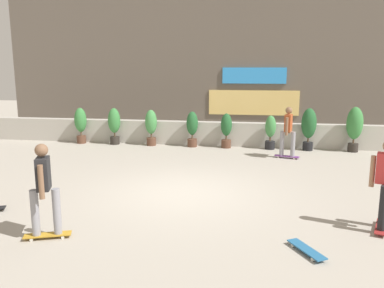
{
  "coord_description": "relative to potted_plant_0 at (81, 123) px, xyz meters",
  "views": [
    {
      "loc": [
        1.66,
        -8.91,
        2.96
      ],
      "look_at": [
        0.0,
        1.5,
        0.9
      ],
      "focal_mm": 36.83,
      "sensor_mm": 36.0,
      "label": 1
    }
  ],
  "objects": [
    {
      "name": "potted_plant_0",
      "position": [
        0.0,
        0.0,
        0.0
      ],
      "size": [
        0.47,
        0.47,
        1.4
      ],
      "color": "brown",
      "rests_on": "ground"
    },
    {
      "name": "skater_by_wall_left",
      "position": [
        3.22,
        -8.46,
        0.14
      ],
      "size": [
        0.82,
        0.53,
        1.7
      ],
      "color": "#BF8C26",
      "rests_on": "ground"
    },
    {
      "name": "skater_far_right",
      "position": [
        7.85,
        -1.42,
        0.14
      ],
      "size": [
        0.82,
        0.54,
        1.7
      ],
      "color": "#72338C",
      "rests_on": "ground"
    },
    {
      "name": "potted_plant_3",
      "position": [
        4.45,
        0.0,
        -0.05
      ],
      "size": [
        0.43,
        0.43,
        1.34
      ],
      "color": "brown",
      "rests_on": "ground"
    },
    {
      "name": "skateboard_near_camera",
      "position": [
        7.65,
        -8.32,
        -0.74
      ],
      "size": [
        0.58,
        0.79,
        0.08
      ],
      "color": "#266699",
      "rests_on": "ground"
    },
    {
      "name": "potted_plant_1",
      "position": [
        1.39,
        -0.0,
        0.01
      ],
      "size": [
        0.47,
        0.47,
        1.42
      ],
      "color": "#2D2823",
      "rests_on": "ground"
    },
    {
      "name": "potted_plant_2",
      "position": [
        2.86,
        0.0,
        -0.02
      ],
      "size": [
        0.45,
        0.45,
        1.37
      ],
      "color": "brown",
      "rests_on": "ground"
    },
    {
      "name": "potted_plant_6",
      "position": [
        8.69,
        -0.0,
        0.09
      ],
      "size": [
        0.53,
        0.53,
        1.53
      ],
      "color": "black",
      "rests_on": "ground"
    },
    {
      "name": "potted_plant_5",
      "position": [
        7.34,
        0.0,
        -0.13
      ],
      "size": [
        0.39,
        0.39,
        1.24
      ],
      "color": "black",
      "rests_on": "ground"
    },
    {
      "name": "potted_plant_4",
      "position": [
        5.74,
        0.0,
        -0.09
      ],
      "size": [
        0.41,
        0.41,
        1.29
      ],
      "color": "brown",
      "rests_on": "ground"
    },
    {
      "name": "potted_plant_7",
      "position": [
        10.25,
        -0.0,
        0.14
      ],
      "size": [
        0.56,
        0.56,
        1.6
      ],
      "color": "#2D2823",
      "rests_on": "ground"
    },
    {
      "name": "building_backdrop",
      "position": [
        5.09,
        4.45,
        2.44
      ],
      "size": [
        20.0,
        2.08,
        6.5
      ],
      "color": "#60564C",
      "rests_on": "ground"
    },
    {
      "name": "ground_plane",
      "position": [
        5.09,
        -5.55,
        -0.8
      ],
      "size": [
        48.0,
        48.0,
        0.0
      ],
      "primitive_type": "plane",
      "color": "#A8A093"
    },
    {
      "name": "planter_wall",
      "position": [
        5.09,
        0.45,
        -0.35
      ],
      "size": [
        18.0,
        0.4,
        0.9
      ],
      "primitive_type": "cube",
      "color": "#B2ADA3",
      "rests_on": "ground"
    }
  ]
}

